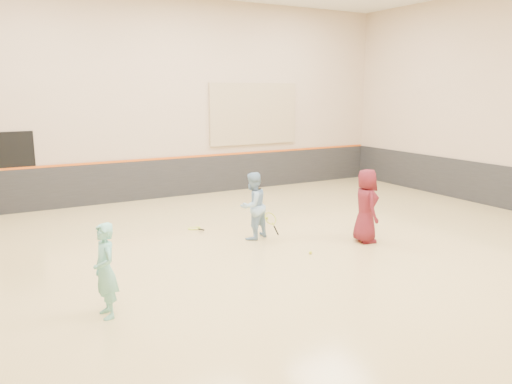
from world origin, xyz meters
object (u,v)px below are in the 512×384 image
instructor (253,206)px  spare_racket (194,227)px  young_man (366,206)px  girl (105,271)px

instructor → spare_racket: size_ratio=2.15×
instructor → young_man: bearing=125.0°
girl → instructor: (3.76, 2.41, 0.05)m
girl → spare_racket: (2.90, 3.78, -0.65)m
instructor → spare_racket: instructor is taller
instructor → spare_racket: 1.76m
spare_racket → instructor: bearing=-58.2°
girl → young_man: size_ratio=0.88×
young_man → girl: bearing=117.8°
girl → instructor: size_ratio=0.94×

